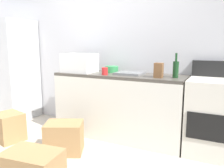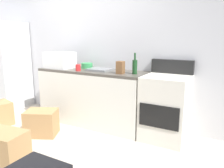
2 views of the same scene
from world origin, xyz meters
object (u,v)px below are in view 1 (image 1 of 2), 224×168
coffee_mug (105,71)px  mixing_bowl (112,69)px  wine_bottle (176,69)px  cardboard_box_medium (64,137)px  cardboard_box_small (9,127)px  knife_block (159,70)px  microwave (79,63)px  stove_oven (213,116)px  refrigerator (12,70)px

coffee_mug → mixing_bowl: size_ratio=0.53×
wine_bottle → coffee_mug: 0.91m
wine_bottle → coffee_mug: bearing=-170.8°
cardboard_box_medium → cardboard_box_small: 0.91m
knife_block → cardboard_box_medium: bearing=-146.5°
microwave → mixing_bowl: (0.44, 0.18, -0.09)m
stove_oven → microwave: 1.92m
cardboard_box_small → cardboard_box_medium: bearing=2.9°
coffee_mug → cardboard_box_medium: 0.99m
cardboard_box_medium → cardboard_box_small: (-0.91, -0.05, 0.00)m
microwave → stove_oven: bearing=2.4°
mixing_bowl → cardboard_box_medium: mixing_bowl is taller
mixing_bowl → cardboard_box_medium: bearing=-103.9°
microwave → cardboard_box_medium: size_ratio=1.05×
refrigerator → cardboard_box_medium: size_ratio=3.91×
coffee_mug → knife_block: bearing=5.4°
stove_oven → mixing_bowl: bearing=175.8°
cardboard_box_medium → microwave: bearing=107.8°
mixing_bowl → refrigerator: bearing=-175.2°
mixing_bowl → cardboard_box_small: mixing_bowl is taller
knife_block → mixing_bowl: bearing=162.9°
wine_bottle → knife_block: wine_bottle is taller
refrigerator → microwave: refrigerator is taller
knife_block → wine_bottle: bearing=22.3°
stove_oven → cardboard_box_medium: size_ratio=2.52×
cardboard_box_medium → cardboard_box_small: bearing=-177.1°
stove_oven → mixing_bowl: 1.48m
stove_oven → mixing_bowl: stove_oven is taller
microwave → knife_block: bearing=-2.5°
stove_oven → wine_bottle: wine_bottle is taller
mixing_bowl → cardboard_box_small: 1.63m
wine_bottle → coffee_mug: size_ratio=3.00×
cardboard_box_medium → knife_block: bearing=33.5°
stove_oven → microwave: size_ratio=2.39×
knife_block → microwave: bearing=177.5°
wine_bottle → cardboard_box_medium: size_ratio=0.69×
wine_bottle → cardboard_box_medium: (-1.16, -0.72, -0.82)m
coffee_mug → mixing_bowl: bearing=98.3°
refrigerator → microwave: size_ratio=3.71×
mixing_bowl → cardboard_box_small: bearing=-140.7°
knife_block → mixing_bowl: size_ratio=0.95×
refrigerator → microwave: bearing=-0.9°
refrigerator → cardboard_box_medium: bearing=-23.3°
stove_oven → wine_bottle: size_ratio=3.67×
coffee_mug → microwave: bearing=166.1°
microwave → refrigerator: bearing=179.1°
wine_bottle → mixing_bowl: bearing=170.7°
cardboard_box_medium → stove_oven: bearing=25.5°
coffee_mug → cardboard_box_small: coffee_mug is taller
coffee_mug → cardboard_box_small: size_ratio=0.26×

